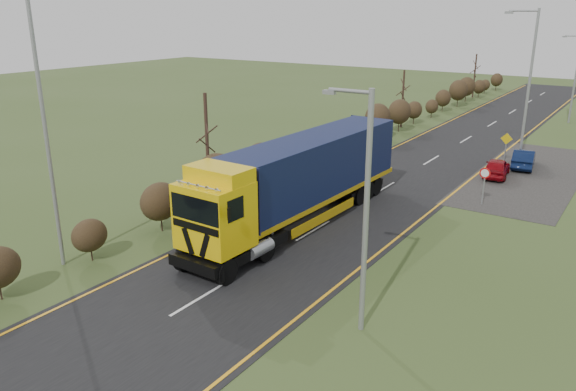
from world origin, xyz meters
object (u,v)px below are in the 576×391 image
(lorry, at_px, (301,177))
(speed_sign, at_px, (484,180))
(car_blue_sedan, at_px, (524,159))
(streetlight_near, at_px, (364,205))
(car_red_hatchback, at_px, (497,168))

(lorry, xyz_separation_m, speed_sign, (6.62, 7.90, -1.01))
(car_blue_sedan, relative_size, speed_sign, 1.81)
(car_blue_sedan, distance_m, streetlight_near, 24.36)
(car_red_hatchback, xyz_separation_m, speed_sign, (0.77, -5.96, 0.83))
(car_blue_sedan, xyz_separation_m, streetlight_near, (-0.05, -24.07, 3.69))
(car_blue_sedan, xyz_separation_m, speed_sign, (-0.16, -9.20, 0.80))
(car_blue_sedan, distance_m, speed_sign, 9.23)
(car_red_hatchback, bearing_deg, lorry, 59.97)
(car_red_hatchback, xyz_separation_m, streetlight_near, (0.88, -20.84, 3.71))
(car_red_hatchback, relative_size, speed_sign, 1.68)
(streetlight_near, distance_m, speed_sign, 15.16)
(lorry, relative_size, speed_sign, 7.46)
(car_red_hatchback, height_order, streetlight_near, streetlight_near)
(speed_sign, bearing_deg, car_red_hatchback, 97.37)
(lorry, height_order, streetlight_near, streetlight_near)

